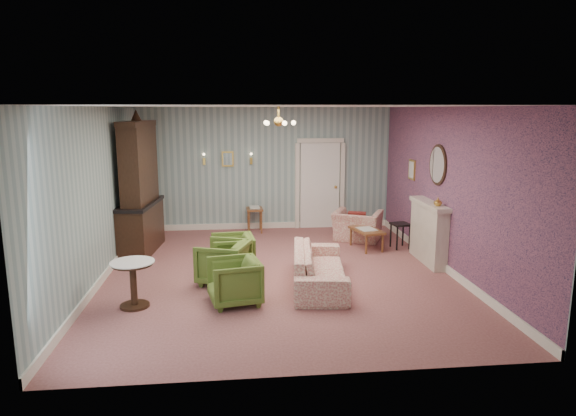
{
  "coord_description": "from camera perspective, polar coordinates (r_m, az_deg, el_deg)",
  "views": [
    {
      "loc": [
        -0.75,
        -8.53,
        2.86
      ],
      "look_at": [
        0.2,
        0.4,
        1.1
      ],
      "focal_mm": 31.63,
      "sensor_mm": 36.0,
      "label": 1
    }
  ],
  "objects": [
    {
      "name": "coffee_table",
      "position": [
        10.65,
        8.8,
        -3.44
      ],
      "size": [
        0.63,
        0.91,
        0.42
      ],
      "primitive_type": null,
      "rotation": [
        0.0,
        0.0,
        0.23
      ],
      "color": "brown",
      "rests_on": "floor"
    },
    {
      "name": "wall_left",
      "position": [
        8.93,
        -20.59,
        1.29
      ],
      "size": [
        0.0,
        7.0,
        7.0
      ],
      "primitive_type": "plane",
      "rotation": [
        1.57,
        0.0,
        1.57
      ],
      "color": "gray",
      "rests_on": "ground"
    },
    {
      "name": "wall_front",
      "position": [
        5.28,
        2.33,
        -4.44
      ],
      "size": [
        6.0,
        0.0,
        6.0
      ],
      "primitive_type": "plane",
      "rotation": [
        -1.57,
        0.0,
        0.0
      ],
      "color": "gray",
      "rests_on": "ground"
    },
    {
      "name": "framed_print",
      "position": [
        11.0,
        13.77,
        4.2
      ],
      "size": [
        0.04,
        0.34,
        0.42
      ],
      "primitive_type": null,
      "color": "gold",
      "rests_on": "wall_right"
    },
    {
      "name": "mantel_vase",
      "position": [
        9.39,
        16.5,
        0.66
      ],
      "size": [
        0.15,
        0.15,
        0.15
      ],
      "primitive_type": "imported",
      "color": "gold",
      "rests_on": "fireplace"
    },
    {
      "name": "olive_chair_b",
      "position": [
        8.53,
        -7.27,
        -5.83
      ],
      "size": [
        0.93,
        0.96,
        0.78
      ],
      "primitive_type": "imported",
      "rotation": [
        0.0,
        0.0,
        -1.92
      ],
      "color": "#526D26",
      "rests_on": "floor"
    },
    {
      "name": "side_table_black",
      "position": [
        10.8,
        12.49,
        -3.07
      ],
      "size": [
        0.41,
        0.41,
        0.53
      ],
      "primitive_type": null,
      "rotation": [
        0.0,
        0.0,
        0.17
      ],
      "color": "black",
      "rests_on": "floor"
    },
    {
      "name": "chandelier",
      "position": [
        8.56,
        -1.06,
        9.55
      ],
      "size": [
        0.56,
        0.56,
        0.36
      ],
      "primitive_type": null,
      "color": "gold",
      "rests_on": "ceiling"
    },
    {
      "name": "nesting_table",
      "position": [
        11.96,
        -3.77,
        -1.24
      ],
      "size": [
        0.39,
        0.49,
        0.62
      ],
      "primitive_type": null,
      "rotation": [
        0.0,
        0.0,
        0.04
      ],
      "color": "brown",
      "rests_on": "floor"
    },
    {
      "name": "wall_right",
      "position": [
        9.42,
        17.47,
        1.97
      ],
      "size": [
        0.0,
        7.0,
        7.0
      ],
      "primitive_type": "plane",
      "rotation": [
        1.57,
        0.0,
        -1.57
      ],
      "color": "gray",
      "rests_on": "ground"
    },
    {
      "name": "gilt_mirror_back",
      "position": [
        12.04,
        -6.79,
        5.49
      ],
      "size": [
        0.28,
        0.06,
        0.36
      ],
      "primitive_type": null,
      "color": "gold",
      "rests_on": "wall_back"
    },
    {
      "name": "ceiling",
      "position": [
        8.56,
        -1.07,
        11.36
      ],
      "size": [
        7.0,
        7.0,
        0.0
      ],
      "primitive_type": "plane",
      "rotation": [
        3.14,
        0.0,
        0.0
      ],
      "color": "white",
      "rests_on": "ground"
    },
    {
      "name": "sofa_chintz",
      "position": [
        8.36,
        3.54,
        -5.94
      ],
      "size": [
        0.87,
        2.18,
        0.83
      ],
      "primitive_type": "imported",
      "rotation": [
        0.0,
        0.0,
        1.45
      ],
      "color": "#A94544",
      "rests_on": "floor"
    },
    {
      "name": "wall_back",
      "position": [
        12.13,
        -2.5,
        4.41
      ],
      "size": [
        6.0,
        0.0,
        6.0
      ],
      "primitive_type": "plane",
      "rotation": [
        1.57,
        0.0,
        0.0
      ],
      "color": "gray",
      "rests_on": "ground"
    },
    {
      "name": "floor",
      "position": [
        9.03,
        -1.0,
        -7.38
      ],
      "size": [
        7.0,
        7.0,
        0.0
      ],
      "primitive_type": "plane",
      "color": "#955B57",
      "rests_on": "ground"
    },
    {
      "name": "fireplace",
      "position": [
        9.9,
        15.52,
        -2.64
      ],
      "size": [
        0.3,
        1.4,
        1.16
      ],
      "primitive_type": null,
      "color": "beige",
      "rests_on": "floor"
    },
    {
      "name": "sconce_right",
      "position": [
        12.03,
        -4.16,
        5.54
      ],
      "size": [
        0.16,
        0.12,
        0.3
      ],
      "primitive_type": null,
      "color": "gold",
      "rests_on": "wall_back"
    },
    {
      "name": "sconce_left",
      "position": [
        12.04,
        -9.42,
        5.42
      ],
      "size": [
        0.16,
        0.12,
        0.3
      ],
      "primitive_type": null,
      "color": "gold",
      "rests_on": "wall_back"
    },
    {
      "name": "dresser",
      "position": [
        10.53,
        -16.42,
        2.64
      ],
      "size": [
        0.74,
        1.72,
        2.79
      ],
      "primitive_type": null,
      "rotation": [
        0.0,
        0.0,
        -0.1
      ],
      "color": "black",
      "rests_on": "floor"
    },
    {
      "name": "wingback_chair",
      "position": [
        11.28,
        7.82,
        -1.42
      ],
      "size": [
        1.18,
        1.03,
        0.87
      ],
      "primitive_type": "imported",
      "rotation": [
        0.0,
        0.0,
        2.68
      ],
      "color": "#A94544",
      "rests_on": "floor"
    },
    {
      "name": "olive_chair_a",
      "position": [
        7.64,
        -6.07,
        -7.98
      ],
      "size": [
        0.81,
        0.84,
        0.75
      ],
      "primitive_type": "imported",
      "rotation": [
        0.0,
        0.0,
        -1.38
      ],
      "color": "#526D26",
      "rests_on": "floor"
    },
    {
      "name": "wall_right_floral",
      "position": [
        9.42,
        17.38,
        1.97
      ],
      "size": [
        0.0,
        7.0,
        7.0
      ],
      "primitive_type": "plane",
      "rotation": [
        1.57,
        0.0,
        -1.57
      ],
      "color": "#BE5F74",
      "rests_on": "ground"
    },
    {
      "name": "door",
      "position": [
        12.29,
        3.6,
        2.75
      ],
      "size": [
        1.12,
        0.12,
        2.16
      ],
      "primitive_type": null,
      "color": "white",
      "rests_on": "floor"
    },
    {
      "name": "burgundy_cushion",
      "position": [
        11.11,
        7.76,
        -1.37
      ],
      "size": [
        0.41,
        0.28,
        0.39
      ],
      "primitive_type": "cube",
      "rotation": [
        0.17,
        0.0,
        -0.35
      ],
      "color": "maroon",
      "rests_on": "wingback_chair"
    },
    {
      "name": "pedestal_table",
      "position": [
        7.8,
        -16.98,
        -8.19
      ],
      "size": [
        0.8,
        0.8,
        0.7
      ],
      "primitive_type": null,
      "rotation": [
        0.0,
        0.0,
        0.31
      ],
      "color": "black",
      "rests_on": "floor"
    },
    {
      "name": "olive_chair_c",
      "position": [
        9.08,
        -6.24,
        -4.9
      ],
      "size": [
        0.74,
        0.78,
        0.74
      ],
      "primitive_type": "imported",
      "rotation": [
        0.0,
        0.0,
        -1.48
      ],
      "color": "#526D26",
      "rests_on": "floor"
    },
    {
      "name": "oval_mirror",
      "position": [
        9.72,
        16.46,
        4.68
      ],
      "size": [
        0.04,
        0.76,
        0.84
      ],
      "primitive_type": null,
      "color": "white",
      "rests_on": "wall_right"
    }
  ]
}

